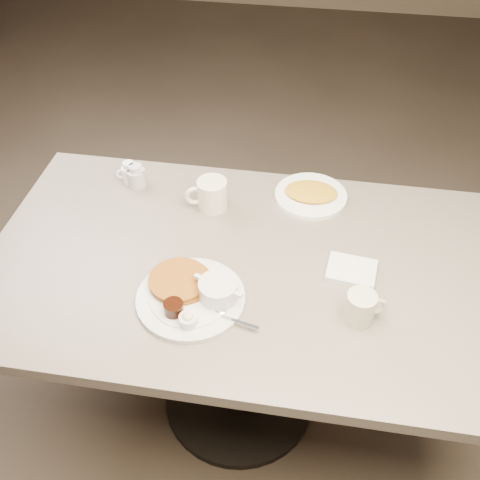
% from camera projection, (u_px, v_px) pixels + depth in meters
% --- Properties ---
extents(room, '(7.04, 8.04, 2.84)m').
position_uv_depth(room, '(238.00, 49.00, 1.20)').
color(room, '#4C3F33').
rests_on(room, ground).
extents(diner_table, '(1.50, 0.90, 0.75)m').
position_uv_depth(diner_table, '(239.00, 300.00, 1.76)').
color(diner_table, slate).
rests_on(diner_table, ground).
extents(main_plate, '(0.39, 0.39, 0.07)m').
position_uv_depth(main_plate, '(194.00, 293.00, 1.52)').
color(main_plate, silver).
rests_on(main_plate, diner_table).
extents(coffee_mug_near, '(0.12, 0.10, 0.09)m').
position_uv_depth(coffee_mug_near, '(361.00, 307.00, 1.46)').
color(coffee_mug_near, beige).
rests_on(coffee_mug_near, diner_table).
extents(napkin, '(0.15, 0.13, 0.02)m').
position_uv_depth(napkin, '(351.00, 271.00, 1.60)').
color(napkin, silver).
rests_on(napkin, diner_table).
extents(coffee_mug_far, '(0.15, 0.12, 0.10)m').
position_uv_depth(coffee_mug_far, '(211.00, 194.00, 1.79)').
color(coffee_mug_far, white).
rests_on(coffee_mug_far, diner_table).
extents(creamer_left, '(0.07, 0.05, 0.08)m').
position_uv_depth(creamer_left, '(129.00, 173.00, 1.90)').
color(creamer_left, white).
rests_on(creamer_left, diner_table).
extents(creamer_right, '(0.09, 0.07, 0.08)m').
position_uv_depth(creamer_right, '(136.00, 176.00, 1.89)').
color(creamer_right, '#BABAB6').
rests_on(creamer_right, diner_table).
extents(hash_plate, '(0.24, 0.24, 0.04)m').
position_uv_depth(hash_plate, '(311.00, 194.00, 1.85)').
color(hash_plate, white).
rests_on(hash_plate, diner_table).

